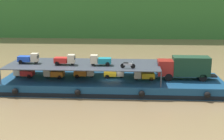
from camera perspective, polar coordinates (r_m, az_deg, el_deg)
The scene contains 13 objects.
ground_plane at distance 42.42m, azimuth -0.05°, elevation -3.55°, with size 400.00×400.00×0.00m, color olive.
cargo_barge at distance 42.18m, azimuth -0.05°, elevation -2.59°, with size 29.52×8.96×1.50m.
covered_lorry at distance 42.41m, azimuth 13.27°, elevation 0.55°, with size 7.86×2.30×3.10m.
cargo_rack at distance 41.95m, azimuth -5.24°, elevation 1.06°, with size 20.32×7.56×2.00m.
mini_truck_lower_stern at distance 44.25m, azimuth -15.97°, elevation -0.42°, with size 2.78×1.27×1.38m.
mini_truck_lower_aft at distance 42.86m, azimuth -10.70°, elevation -0.57°, with size 2.79×1.28×1.38m.
mini_truck_lower_mid at distance 42.66m, azimuth -5.09°, elevation -0.45°, with size 2.77×1.25×1.38m.
mini_truck_lower_fore at distance 42.28m, azimuth 0.44°, elevation -0.52°, with size 2.78×1.27×1.38m.
mini_truck_lower_bow at distance 41.36m, azimuth 5.86°, elevation -0.91°, with size 2.79×1.29×1.38m.
mini_truck_upper_stern at distance 43.48m, azimuth -15.08°, elevation 2.10°, with size 2.76×1.24×1.38m.
mini_truck_upper_mid at distance 41.50m, azimuth -8.63°, elevation 1.89°, with size 2.75×1.22×1.38m.
mini_truck_upper_fore at distance 40.76m, azimuth -2.15°, elevation 1.82°, with size 2.78×1.27×1.38m.
motorcycle_upper_port at distance 39.15m, azimuth 2.91°, elevation 0.94°, with size 1.90×0.55×0.87m.
Camera 1 is at (2.57, -40.48, 12.40)m, focal length 49.65 mm.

